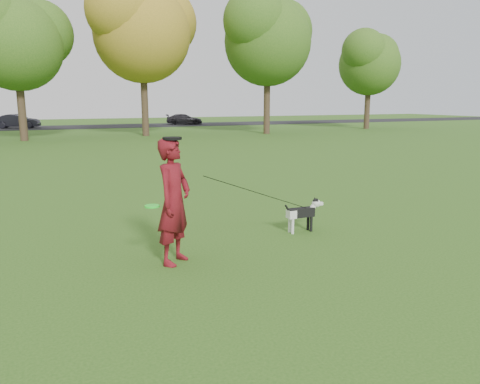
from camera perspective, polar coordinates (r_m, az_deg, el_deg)
name	(u,v)px	position (r m, az deg, el deg)	size (l,w,h in m)	color
ground	(239,246)	(8.46, -0.11, -6.63)	(120.00, 120.00, 0.00)	#285116
road	(74,127)	(47.58, -19.60, 7.48)	(120.00, 7.00, 0.02)	black
man	(174,202)	(7.46, -8.06, -1.16)	(0.74, 0.48, 2.02)	#5D0D13
dog	(304,211)	(9.37, 7.77, -2.37)	(0.89, 0.18, 0.67)	black
car_mid	(17,121)	(47.48, -25.50, 7.80)	(1.33, 3.81, 1.26)	black
car_right	(184,119)	(49.50, -6.81, 8.80)	(1.52, 3.73, 1.08)	black
man_held_items	(262,194)	(8.38, 2.70, -0.27)	(3.46, 1.01, 1.58)	#1FF62B
tree_row	(58,23)	(33.86, -21.26, 18.67)	(51.74, 8.86, 12.01)	#38281C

